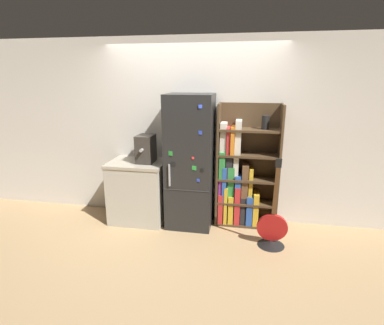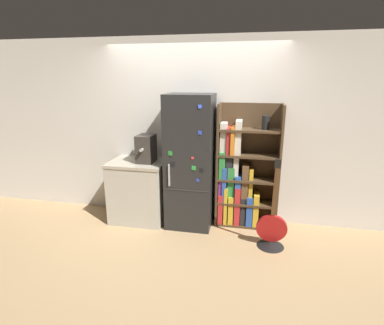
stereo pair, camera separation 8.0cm
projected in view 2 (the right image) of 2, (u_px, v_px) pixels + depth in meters
name	position (u px, v px, depth m)	size (l,w,h in m)	color
ground_plane	(188.00, 228.00, 4.23)	(16.00, 16.00, 0.00)	tan
wall_back	(195.00, 131.00, 4.32)	(8.00, 0.05, 2.60)	silver
refrigerator	(190.00, 162.00, 4.13)	(0.63, 0.60, 1.85)	black
bookshelf	(241.00, 177.00, 4.19)	(0.85, 0.33, 1.72)	#4C3823
kitchen_counter	(139.00, 191.00, 4.39)	(0.80, 0.62, 0.90)	#BCB7A8
espresso_machine	(146.00, 149.00, 4.20)	(0.23, 0.36, 0.39)	#38332D
guitar	(271.00, 234.00, 3.73)	(0.38, 0.34, 1.17)	black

